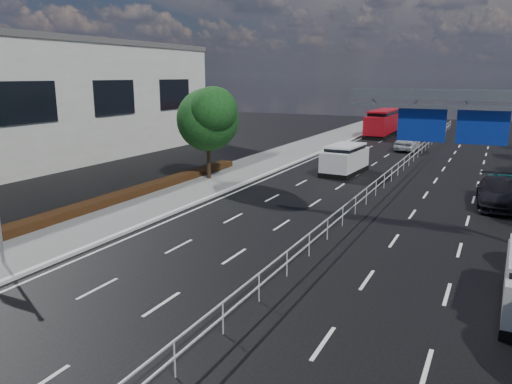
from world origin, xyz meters
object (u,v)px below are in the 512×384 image
at_px(red_bus, 383,122).
at_px(parked_car_teal, 507,185).
at_px(near_car_silver, 408,142).
at_px(white_minivan, 345,159).
at_px(near_car_dark, 410,130).
at_px(parked_car_dark, 498,193).
at_px(overhead_gantry, 503,121).

height_order(red_bus, parked_car_teal, red_bus).
xyz_separation_m(red_bus, near_car_silver, (5.01, -11.68, -0.82)).
distance_m(white_minivan, near_car_dark, 28.05).
relative_size(near_car_silver, parked_car_dark, 0.91).
bearing_deg(near_car_silver, parked_car_teal, 118.17).
relative_size(near_car_silver, near_car_dark, 1.13).
xyz_separation_m(near_car_silver, parked_car_teal, (9.10, -17.53, -0.18)).
relative_size(white_minivan, near_car_dark, 1.20).
xyz_separation_m(near_car_dark, parked_car_dark, (10.51, -33.71, 0.07)).
height_order(overhead_gantry, parked_car_dark, overhead_gantry).
bearing_deg(parked_car_teal, red_bus, 112.78).
bearing_deg(parked_car_dark, parked_car_teal, 77.23).
height_order(near_car_silver, near_car_dark, near_car_silver).
xyz_separation_m(white_minivan, near_car_silver, (2.15, 14.86, -0.25)).
bearing_deg(near_car_silver, overhead_gantry, 106.76).
distance_m(white_minivan, near_car_silver, 15.02).
relative_size(overhead_gantry, white_minivan, 1.93).
bearing_deg(red_bus, near_car_silver, -66.90).
distance_m(near_car_silver, parked_car_teal, 19.76).
bearing_deg(parked_car_teal, overhead_gantry, -96.05).
xyz_separation_m(red_bus, parked_car_teal, (14.11, -29.21, -1.00)).
height_order(overhead_gantry, near_car_dark, overhead_gantry).
height_order(white_minivan, red_bus, red_bus).
height_order(overhead_gantry, red_bus, overhead_gantry).
relative_size(white_minivan, red_bus, 0.49).
height_order(overhead_gantry, near_car_silver, overhead_gantry).
distance_m(parked_car_teal, parked_car_dark, 3.04).
height_order(near_car_silver, parked_car_dark, near_car_silver).
relative_size(white_minivan, parked_car_dark, 0.96).
distance_m(overhead_gantry, parked_car_teal, 12.94).
xyz_separation_m(overhead_gantry, white_minivan, (-10.62, 14.62, -4.51)).
distance_m(red_bus, near_car_dark, 3.59).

